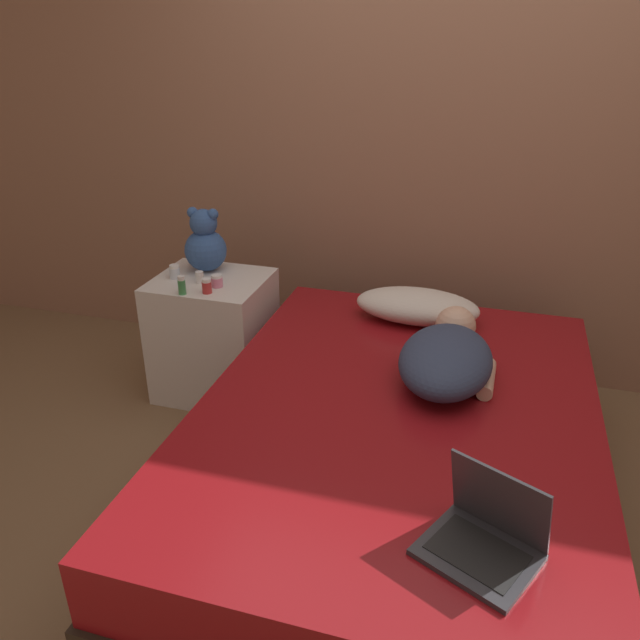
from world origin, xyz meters
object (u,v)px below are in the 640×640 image
laptop (485,534)px  bottle_clear (175,272)px  bottle_pink (217,281)px  bottle_white (200,277)px  pillow (417,306)px  person_lying (448,356)px  teddy_bear (205,244)px  bottle_red (207,286)px  bottle_green (182,285)px

laptop → bottle_clear: bearing=167.3°
bottle_pink → bottle_white: 0.10m
pillow → laptop: (0.38, -1.35, -0.02)m
person_lying → teddy_bear: (-1.26, 0.52, 0.17)m
pillow → bottle_red: 0.98m
bottle_clear → bottle_white: bottle_clear is taller
laptop → bottle_pink: laptop is taller
person_lying → teddy_bear: teddy_bear is taller
bottle_red → bottle_pink: (0.01, 0.08, -0.01)m
person_lying → bottle_clear: bottle_clear is taller
person_lying → bottle_green: size_ratio=7.74×
bottle_pink → bottle_green: bottle_green is taller
bottle_pink → bottle_white: (-0.10, 0.02, -0.00)m
pillow → bottle_green: bearing=-164.8°
bottle_clear → bottle_green: (0.13, -0.17, 0.01)m
pillow → bottle_pink: size_ratio=9.71×
bottle_clear → person_lying: bearing=-15.1°
laptop → bottle_green: bearing=169.0°
bottle_clear → bottle_pink: bearing=-9.4°
laptop → bottle_white: laptop is taller
teddy_bear → bottle_white: (0.04, -0.17, -0.11)m
laptop → bottle_clear: size_ratio=5.15×
bottle_clear → bottle_white: 0.14m
person_lying → teddy_bear: 1.37m
teddy_bear → bottle_green: bearing=-84.9°
laptop → bottle_red: size_ratio=5.05×
laptop → bottle_clear: (-1.56, 1.24, 0.10)m
bottle_pink → bottle_red: bearing=-97.5°
bottle_green → bottle_pink: bearing=48.5°
bottle_red → bottle_pink: bottle_red is taller
bottle_red → person_lying: bearing=-12.1°
bottle_red → bottle_clear: (-0.23, 0.12, -0.00)m
teddy_bear → bottle_red: size_ratio=4.58×
teddy_bear → bottle_green: (0.03, -0.32, -0.10)m
pillow → person_lying: bearing=-68.7°
bottle_red → bottle_white: bearing=130.1°
bottle_clear → laptop: bearing=-38.5°
laptop → bottle_green: size_ratio=3.97×
pillow → laptop: 1.41m
pillow → bottle_red: bearing=-165.7°
bottle_clear → bottle_white: (0.14, -0.02, -0.01)m
bottle_white → bottle_green: bottle_green is taller
laptop → bottle_pink: bearing=163.5°
laptop → bottle_white: 1.87m
bottle_clear → teddy_bear: bearing=55.5°
bottle_clear → bottle_pink: 0.25m
teddy_bear → bottle_white: bearing=-75.8°
bottle_pink → laptop: bearing=-42.4°
person_lying → teddy_bear: bearing=158.9°
bottle_white → bottle_red: bearing=-49.9°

